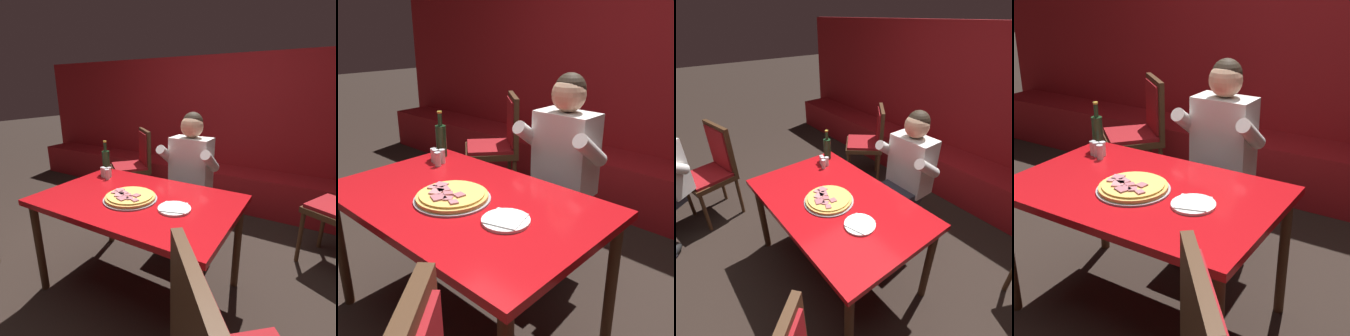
% 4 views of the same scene
% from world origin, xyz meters
% --- Properties ---
extents(ground_plane, '(24.00, 24.00, 0.00)m').
position_xyz_m(ground_plane, '(0.00, 0.00, 0.00)').
color(ground_plane, black).
extents(booth_wall_panel, '(6.80, 0.16, 1.90)m').
position_xyz_m(booth_wall_panel, '(0.00, 2.18, 0.95)').
color(booth_wall_panel, maroon).
rests_on(booth_wall_panel, ground_plane).
extents(booth_bench, '(6.46, 0.48, 0.46)m').
position_xyz_m(booth_bench, '(0.00, 1.86, 0.23)').
color(booth_bench, maroon).
rests_on(booth_bench, ground_plane).
extents(main_dining_table, '(1.37, 0.88, 0.75)m').
position_xyz_m(main_dining_table, '(0.00, 0.00, 0.67)').
color(main_dining_table, '#422816').
rests_on(main_dining_table, ground_plane).
extents(pizza, '(0.37, 0.37, 0.05)m').
position_xyz_m(pizza, '(-0.02, -0.05, 0.77)').
color(pizza, '#9E9EA3').
rests_on(pizza, main_dining_table).
extents(plate_white_paper, '(0.21, 0.21, 0.02)m').
position_xyz_m(plate_white_paper, '(0.31, -0.04, 0.76)').
color(plate_white_paper, white).
rests_on(plate_white_paper, main_dining_table).
extents(beer_bottle, '(0.07, 0.07, 0.29)m').
position_xyz_m(beer_bottle, '(-0.58, 0.33, 0.86)').
color(beer_bottle, '#19381E').
rests_on(beer_bottle, main_dining_table).
extents(shaker_oregano, '(0.04, 0.04, 0.09)m').
position_xyz_m(shaker_oregano, '(-0.50, 0.21, 0.79)').
color(shaker_oregano, silver).
rests_on(shaker_oregano, main_dining_table).
extents(shaker_red_pepper_flakes, '(0.04, 0.04, 0.09)m').
position_xyz_m(shaker_red_pepper_flakes, '(-0.47, 0.24, 0.79)').
color(shaker_red_pepper_flakes, silver).
rests_on(shaker_red_pepper_flakes, main_dining_table).
extents(shaker_parmesan, '(0.04, 0.04, 0.09)m').
position_xyz_m(shaker_parmesan, '(-0.53, 0.22, 0.79)').
color(shaker_parmesan, silver).
rests_on(shaker_parmesan, main_dining_table).
extents(shaker_black_pepper, '(0.04, 0.04, 0.09)m').
position_xyz_m(shaker_black_pepper, '(-0.45, 0.19, 0.79)').
color(shaker_black_pepper, silver).
rests_on(shaker_black_pepper, main_dining_table).
extents(diner_seated_blue_shirt, '(0.53, 0.53, 1.27)m').
position_xyz_m(diner_seated_blue_shirt, '(0.02, 0.75, 0.71)').
color(diner_seated_blue_shirt, black).
rests_on(diner_seated_blue_shirt, ground_plane).
extents(dining_chair_side_aisle, '(0.62, 0.62, 0.99)m').
position_xyz_m(dining_chair_side_aisle, '(-0.91, 1.21, 0.59)').
color(dining_chair_side_aisle, '#422816').
rests_on(dining_chair_side_aisle, ground_plane).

